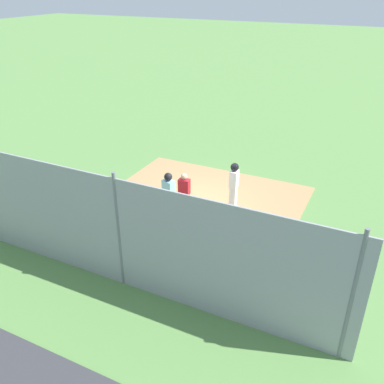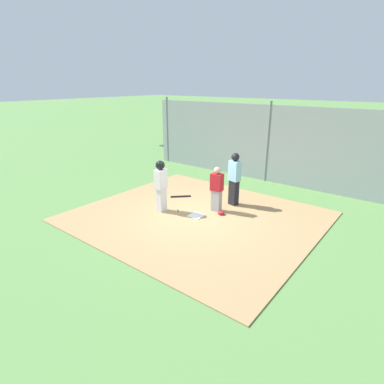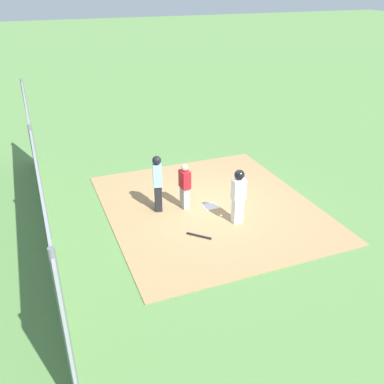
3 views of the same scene
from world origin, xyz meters
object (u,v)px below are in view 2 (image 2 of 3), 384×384
Objects in this scene: umpire at (234,178)px; parked_car_blue at (221,135)px; catcher_mask at (221,213)px; baseball at (178,210)px; catcher at (217,189)px; runner at (161,182)px; home_plate at (196,216)px; parked_car_white at (314,148)px; baseball_bat at (181,196)px.

parked_car_blue is (6.63, -9.36, -0.39)m from umpire.
umpire is 1.36m from catcher_mask.
catcher is at bearing -139.59° from baseball.
home_plate is at bearing 14.69° from runner.
parked_car_white is at bearing -88.47° from catcher_mask.
catcher is at bearing 35.81° from runner.
catcher is at bearing -29.23° from catcher_mask.
home_plate is 0.10× the size of parked_car_white.
catcher is 0.79m from catcher_mask.
baseball is at bearing -98.74° from baseball_bat.
parked_car_white is 6.54m from parked_car_blue.
catcher is 0.34× the size of parked_car_white.
parked_car_blue is (4.73, -9.95, 0.55)m from baseball_bat.
runner is at bearing -25.45° from umpire.
parked_car_white reaches higher than baseball.
umpire is at bearing -124.20° from baseball.
baseball_bat is 10.10× the size of baseball.
home_plate is 10.43m from parked_car_white.
umpire is 0.41× the size of parked_car_white.
umpire is 8.83m from parked_car_white.
baseball_bat is at bearing -33.85° from home_plate.
baseball_bat is 3.11× the size of catcher_mask.
umpire reaches higher than baseball.
umpire is 2.44× the size of baseball_bat.
catcher reaches higher than baseball_bat.
home_plate is at bearing -175.29° from baseball.
parked_car_white reaches higher than catcher_mask.
catcher reaches higher than home_plate.
parked_car_white is at bearing 79.61° from runner.
umpire reaches higher than catcher.
catcher_mask is 3.24× the size of baseball.
baseball_bat is 9.59m from parked_car_white.
parked_car_blue is at bearing -60.40° from home_plate.
home_plate is at bearing -23.35° from catcher.
home_plate is at bearing -0.96° from umpire.
catcher is 1.91m from baseball_bat.
runner reaches higher than baseball_bat.
catcher_mask is (-1.72, -0.95, -0.92)m from runner.
runner is (1.17, 0.36, 0.97)m from home_plate.
baseball_bat is (1.90, 0.59, -0.94)m from umpire.
umpire is 0.42× the size of parked_car_blue.
home_plate is 1.56m from runner.
catcher_mask is (-0.56, -0.59, 0.05)m from home_plate.
baseball reaches higher than baseball_bat.
baseball is 10.53m from parked_car_white.
home_plate is at bearing 46.53° from catcher_mask.
catcher reaches higher than baseball.
catcher is at bearing -99.18° from parked_car_white.
parked_car_white is (-0.29, -10.41, 0.57)m from home_plate.
parked_car_blue is (6.52, -0.55, 0.00)m from parked_car_white.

